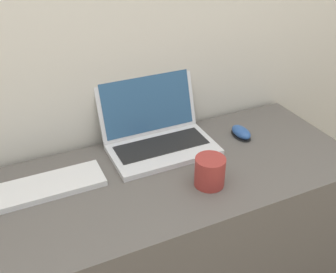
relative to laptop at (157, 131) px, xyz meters
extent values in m
cube|color=silver|center=(-0.07, 0.13, 0.42)|extent=(7.00, 0.04, 2.50)
cube|color=#5B5651|center=(-0.07, -0.18, -0.45)|extent=(1.42, 0.55, 0.77)
cube|color=silver|center=(0.00, -0.06, -0.05)|extent=(0.38, 0.22, 0.02)
cube|color=black|center=(0.00, -0.04, -0.04)|extent=(0.34, 0.12, 0.00)
cube|color=silver|center=(0.00, 0.09, 0.08)|extent=(0.38, 0.08, 0.23)
cube|color=#2D567F|center=(0.00, 0.08, 0.08)|extent=(0.35, 0.07, 0.21)
cylinder|color=#9E332D|center=(0.06, -0.29, -0.01)|extent=(0.10, 0.10, 0.10)
cylinder|color=black|center=(0.06, -0.29, 0.04)|extent=(0.08, 0.08, 0.01)
ellipsoid|color=black|center=(0.32, -0.08, -0.06)|extent=(0.06, 0.11, 0.01)
ellipsoid|color=#2D569E|center=(0.32, -0.08, -0.04)|extent=(0.06, 0.10, 0.04)
cube|color=silver|center=(-0.47, -0.09, -0.05)|extent=(0.45, 0.13, 0.02)
camera|label=1|loc=(-0.49, -1.15, 0.74)|focal=42.00mm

